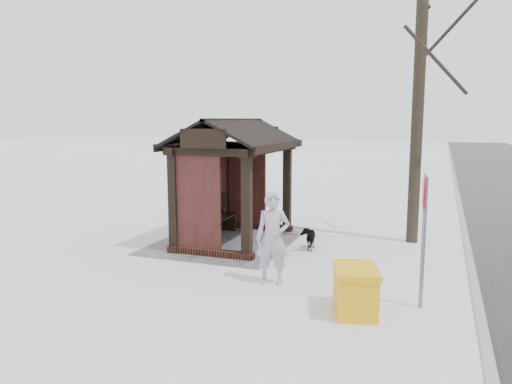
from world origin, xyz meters
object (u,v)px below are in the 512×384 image
bus_shelter (229,156)px  road_sign (424,212)px  pedestrian (273,238)px  dog (308,237)px  grit_bin (355,290)px

bus_shelter → road_sign: (3.09, 4.74, -0.56)m
bus_shelter → pedestrian: bus_shelter is taller
bus_shelter → pedestrian: 3.72m
road_sign → dog: bearing=-140.1°
dog → grit_bin: bearing=-75.1°
dog → grit_bin: size_ratio=0.61×
dog → road_sign: road_sign is taller
grit_bin → road_sign: (-0.62, 0.96, 1.22)m
bus_shelter → road_sign: bearing=56.9°
pedestrian → dog: 2.71m
dog → road_sign: (2.94, 2.65, 1.31)m
bus_shelter → pedestrian: bearing=36.7°
dog → grit_bin: grit_bin is taller
pedestrian → bus_shelter: bearing=114.3°
bus_shelter → grit_bin: (3.71, 3.78, -1.78)m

